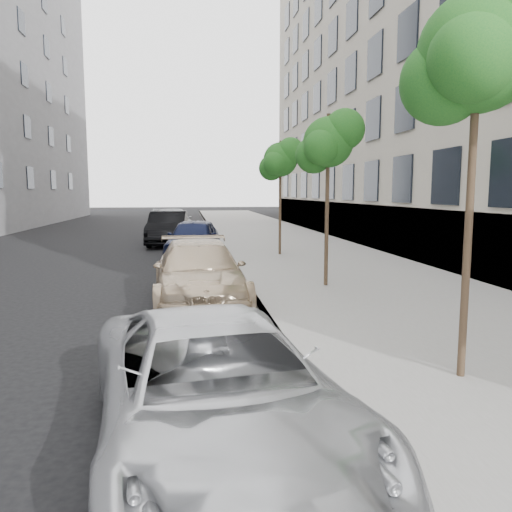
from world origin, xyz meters
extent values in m
plane|color=black|center=(0.00, 0.00, 0.00)|extent=(160.00, 160.00, 0.00)
cube|color=gray|center=(4.30, 24.00, 0.07)|extent=(6.40, 72.00, 0.14)
cube|color=#9E9B93|center=(1.18, 24.00, 0.07)|extent=(0.15, 72.00, 0.14)
cylinder|color=#38281C|center=(3.20, 1.50, 2.53)|extent=(0.10, 0.10, 4.79)
sphere|color=#16571E|center=(3.20, 1.50, 4.23)|extent=(1.46, 1.46, 1.46)
sphere|color=#16571E|center=(2.90, 1.75, 3.93)|extent=(1.09, 1.09, 1.09)
cylinder|color=#38281C|center=(3.20, 8.00, 2.31)|extent=(0.10, 0.10, 4.34)
sphere|color=#16571E|center=(3.20, 8.00, 3.78)|extent=(1.26, 1.26, 1.26)
sphere|color=#16571E|center=(3.55, 7.80, 4.08)|extent=(1.01, 1.01, 1.01)
sphere|color=#16571E|center=(2.90, 8.25, 3.48)|extent=(0.95, 0.95, 0.95)
cylinder|color=#38281C|center=(3.20, 14.50, 2.30)|extent=(0.10, 0.10, 4.31)
sphere|color=#16571E|center=(3.20, 14.50, 3.75)|extent=(1.29, 1.29, 1.29)
sphere|color=#16571E|center=(3.55, 14.30, 4.05)|extent=(1.03, 1.03, 1.03)
sphere|color=#16571E|center=(2.90, 14.75, 3.45)|extent=(0.97, 0.97, 0.97)
imported|color=silver|center=(-0.10, 0.17, 0.66)|extent=(2.89, 5.05, 1.33)
imported|color=tan|center=(-0.10, 6.82, 0.71)|extent=(2.18, 4.99, 1.43)
imported|color=black|center=(-0.10, 14.67, 0.77)|extent=(2.43, 4.71, 1.53)
imported|color=black|center=(-1.26, 19.96, 0.81)|extent=(1.97, 4.97, 1.61)
imported|color=#919498|center=(-1.20, 25.64, 0.77)|extent=(2.93, 5.54, 1.53)
camera|label=1|loc=(-0.34, -4.40, 2.55)|focal=35.00mm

